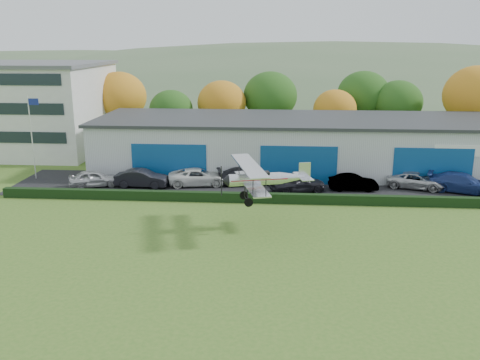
# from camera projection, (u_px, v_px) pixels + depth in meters

# --- Properties ---
(ground) EXTENTS (300.00, 300.00, 0.00)m
(ground) POSITION_uv_depth(u_px,v_px,m) (216.00, 296.00, 26.91)
(ground) COLOR #3E6821
(ground) RESTS_ON ground
(apron) EXTENTS (48.00, 9.00, 0.05)m
(apron) POSITION_uv_depth(u_px,v_px,m) (276.00, 187.00, 46.90)
(apron) COLOR black
(apron) RESTS_ON ground
(hedge) EXTENTS (46.00, 0.60, 0.80)m
(hedge) POSITION_uv_depth(u_px,v_px,m) (276.00, 198.00, 42.18)
(hedge) COLOR black
(hedge) RESTS_ON ground
(hangar) EXTENTS (40.60, 12.60, 5.30)m
(hangar) POSITION_uv_depth(u_px,v_px,m) (297.00, 144.00, 52.78)
(hangar) COLOR #B2B7BC
(hangar) RESTS_ON ground
(office_block) EXTENTS (20.60, 15.60, 10.40)m
(office_block) POSITION_uv_depth(u_px,v_px,m) (16.00, 107.00, 61.23)
(office_block) COLOR silver
(office_block) RESTS_ON ground
(flagpole) EXTENTS (1.05, 0.10, 8.00)m
(flagpole) POSITION_uv_depth(u_px,v_px,m) (32.00, 130.00, 48.25)
(flagpole) COLOR silver
(flagpole) RESTS_ON ground
(tree_belt) EXTENTS (75.70, 13.22, 10.12)m
(tree_belt) POSITION_uv_depth(u_px,v_px,m) (261.00, 100.00, 64.48)
(tree_belt) COLOR #3D2614
(tree_belt) RESTS_ON ground
(distant_hills) EXTENTS (430.00, 196.00, 56.00)m
(distant_hills) POSITION_uv_depth(u_px,v_px,m) (255.00, 124.00, 165.38)
(distant_hills) COLOR #4C6642
(distant_hills) RESTS_ON ground
(car_0) EXTENTS (4.82, 3.12, 1.53)m
(car_0) POSITION_uv_depth(u_px,v_px,m) (95.00, 178.00, 46.62)
(car_0) COLOR silver
(car_0) RESTS_ON apron
(car_1) EXTENTS (4.84, 1.81, 1.58)m
(car_1) POSITION_uv_depth(u_px,v_px,m) (142.00, 178.00, 46.53)
(car_1) COLOR black
(car_1) RESTS_ON apron
(car_2) EXTENTS (5.85, 3.48, 1.52)m
(car_2) POSITION_uv_depth(u_px,v_px,m) (199.00, 177.00, 47.13)
(car_2) COLOR silver
(car_2) RESTS_ON apron
(car_3) EXTENTS (5.66, 3.37, 1.54)m
(car_3) POSITION_uv_depth(u_px,v_px,m) (246.00, 176.00, 47.45)
(car_3) COLOR black
(car_3) RESTS_ON apron
(car_4) EXTENTS (5.16, 3.21, 1.64)m
(car_4) POSITION_uv_depth(u_px,v_px,m) (297.00, 183.00, 44.97)
(car_4) COLOR black
(car_4) RESTS_ON apron
(car_5) EXTENTS (4.30, 1.58, 1.41)m
(car_5) POSITION_uv_depth(u_px,v_px,m) (353.00, 182.00, 45.53)
(car_5) COLOR gray
(car_5) RESTS_ON apron
(car_6) EXTENTS (5.59, 3.76, 1.42)m
(car_6) POSITION_uv_depth(u_px,v_px,m) (416.00, 180.00, 46.12)
(car_6) COLOR silver
(car_6) RESTS_ON apron
(car_7) EXTENTS (6.23, 4.25, 1.67)m
(car_7) POSITION_uv_depth(u_px,v_px,m) (463.00, 183.00, 44.87)
(car_7) COLOR navy
(car_7) RESTS_ON apron
(biplane) EXTENTS (6.44, 7.31, 2.73)m
(biplane) POSITION_uv_depth(u_px,v_px,m) (262.00, 178.00, 35.80)
(biplane) COLOR silver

